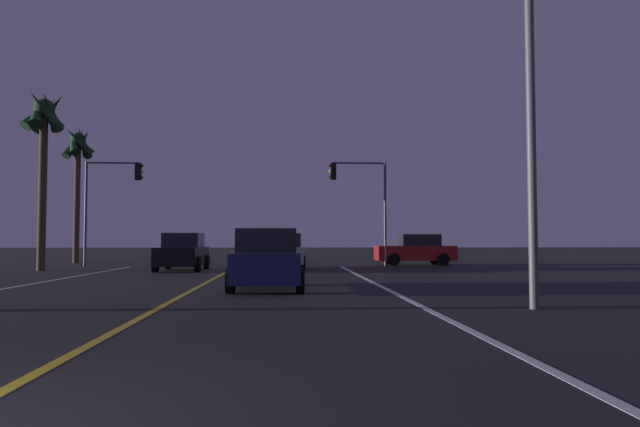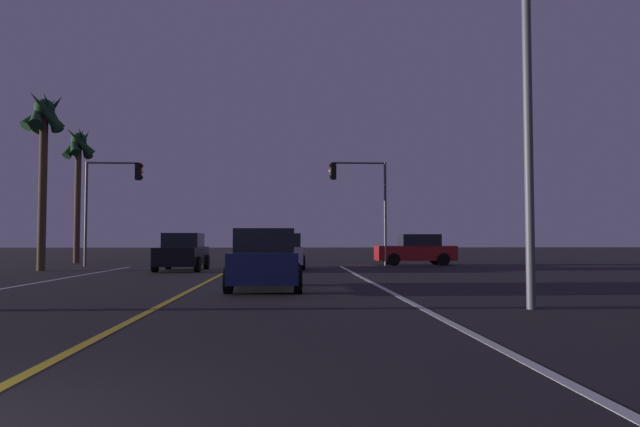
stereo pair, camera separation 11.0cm
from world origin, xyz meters
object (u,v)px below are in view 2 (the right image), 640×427
car_crossing_side (416,250)px  street_lamp_right_near (507,60)px  traffic_light_near_right (359,189)px  car_lead_same_lane (265,260)px  car_oncoming (183,252)px  palm_tree_left_mid (44,127)px  car_ahead_far (284,252)px  palm_tree_left_far (79,154)px  traffic_light_near_left (113,189)px

car_crossing_side → street_lamp_right_near: 20.62m
car_crossing_side → traffic_light_near_right: 4.75m
car_lead_same_lane → traffic_light_near_right: 15.28m
car_oncoming → palm_tree_left_mid: bearing=-91.7°
car_ahead_far → street_lamp_right_near: size_ratio=0.54×
palm_tree_left_far → palm_tree_left_mid: bearing=-79.6°
car_ahead_far → traffic_light_near_left: bearing=73.2°
car_lead_same_lane → traffic_light_near_left: 16.94m
car_crossing_side → palm_tree_left_far: 20.98m
traffic_light_near_left → car_ahead_far: bearing=-16.8°
car_lead_same_lane → traffic_light_near_right: size_ratio=0.77×
street_lamp_right_near → traffic_light_near_left: bearing=-54.5°
traffic_light_near_right → palm_tree_left_far: bearing=-16.0°
car_ahead_far → palm_tree_left_far: (-12.51, 7.44, 5.78)m
street_lamp_right_near → car_ahead_far: bearing=-74.0°
palm_tree_left_far → car_lead_same_lane: bearing=-57.5°
palm_tree_left_far → car_ahead_far: bearing=-30.8°
car_ahead_far → car_lead_same_lane: (-0.40, -11.54, 0.00)m
palm_tree_left_mid → palm_tree_left_far: palm_tree_left_far is taller
palm_tree_left_mid → car_crossing_side: bearing=14.9°
car_crossing_side → palm_tree_left_far: size_ratio=0.51×
car_oncoming → traffic_light_near_left: (-4.40, 4.19, 3.25)m
car_ahead_far → car_lead_same_lane: size_ratio=1.00×
car_ahead_far → car_crossing_side: same height
car_lead_same_lane → palm_tree_left_mid: palm_tree_left_mid is taller
car_ahead_far → car_oncoming: (-4.56, -1.48, 0.00)m
car_oncoming → street_lamp_right_near: bearing=31.8°
car_oncoming → palm_tree_left_far: size_ratio=0.51×
car_oncoming → traffic_light_near_left: size_ratio=0.78×
traffic_light_near_right → traffic_light_near_left: size_ratio=1.02×
traffic_light_near_right → palm_tree_left_mid: bearing=15.0°
palm_tree_left_mid → street_lamp_right_near: bearing=-44.2°
car_ahead_far → traffic_light_near_right: 5.86m
car_crossing_side → traffic_light_near_left: bearing=3.0°
car_ahead_far → traffic_light_near_right: size_ratio=0.77×
car_ahead_far → car_oncoming: size_ratio=1.00×
car_oncoming → traffic_light_near_right: bearing=116.1°
car_crossing_side → street_lamp_right_near: size_ratio=0.54×
car_lead_same_lane → palm_tree_left_mid: bearing=45.7°
palm_tree_left_mid → traffic_light_near_right: bearing=15.0°
car_lead_same_lane → car_oncoming: same height
traffic_light_near_left → palm_tree_left_mid: bearing=-115.9°
car_lead_same_lane → palm_tree_left_far: (-12.10, 18.98, 5.78)m
car_crossing_side → palm_tree_left_mid: palm_tree_left_mid is taller
car_ahead_far → traffic_light_near_left: traffic_light_near_left is taller
palm_tree_left_mid → traffic_light_near_left: bearing=64.1°
traffic_light_near_right → palm_tree_left_mid: (-14.90, -4.00, 2.41)m
car_oncoming → car_lead_same_lane: bearing=22.5°
car_ahead_far → traffic_light_near_left: size_ratio=0.78×
traffic_light_near_right → street_lamp_right_near: 19.20m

